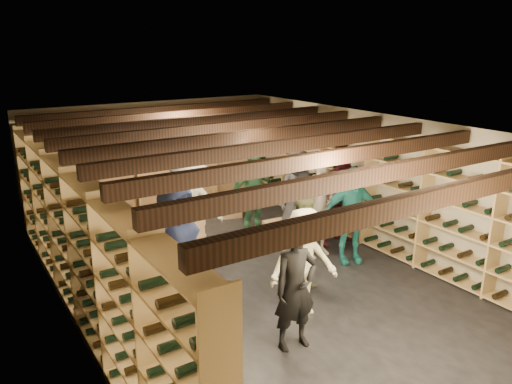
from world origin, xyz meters
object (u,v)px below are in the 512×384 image
at_px(person_4, 351,215).
at_px(person_5, 153,288).
at_px(crate_stack_right, 229,209).
at_px(person_9, 189,206).
at_px(person_8, 343,196).
at_px(person_6, 176,248).
at_px(person_10, 253,194).
at_px(person_3, 304,262).
at_px(person_1, 295,288).
at_px(person_2, 305,243).
at_px(person_0, 113,264).
at_px(crate_stack_left, 189,231).
at_px(person_7, 320,206).
at_px(crate_loose, 277,225).
at_px(person_12, 298,191).

height_order(person_4, person_5, person_4).
height_order(crate_stack_right, person_9, person_9).
relative_size(person_5, person_8, 0.83).
height_order(person_6, person_10, person_6).
distance_m(person_3, person_5, 2.02).
xyz_separation_m(person_1, person_2, (0.99, 1.07, -0.02)).
bearing_deg(person_5, person_10, 22.44).
xyz_separation_m(person_1, person_9, (0.16, 3.25, 0.10)).
bearing_deg(person_4, person_10, 136.93).
xyz_separation_m(person_0, person_2, (2.59, -0.87, 0.02)).
distance_m(crate_stack_left, crate_stack_right, 2.08).
bearing_deg(crate_stack_right, person_8, -66.71).
relative_size(person_6, person_7, 1.02).
bearing_deg(person_5, crate_loose, 18.65).
distance_m(crate_stack_right, person_7, 2.74).
bearing_deg(crate_stack_right, person_5, -130.74).
xyz_separation_m(person_7, person_9, (-1.85, 1.28, -0.02)).
bearing_deg(person_4, person_1, -124.69).
relative_size(crate_stack_left, person_2, 0.56).
xyz_separation_m(person_0, person_10, (3.07, 1.32, 0.14)).
bearing_deg(person_7, crate_stack_right, 87.11).
relative_size(person_9, person_10, 1.00).
relative_size(person_3, person_9, 0.85).
height_order(person_2, person_10, person_10).
distance_m(crate_loose, person_2, 2.70).
relative_size(crate_loose, person_0, 0.34).
relative_size(crate_stack_left, person_3, 0.56).
distance_m(person_1, person_10, 3.57).
xyz_separation_m(person_1, person_6, (-0.82, 1.60, 0.13)).
height_order(person_10, person_12, person_10).
bearing_deg(person_4, person_6, -159.91).
distance_m(crate_stack_left, person_12, 2.31).
relative_size(person_1, person_7, 0.87).
distance_m(person_2, person_8, 2.08).
distance_m(person_0, person_10, 3.34).
bearing_deg(person_0, person_7, -1.93).
bearing_deg(crate_stack_right, person_6, -130.13).
height_order(person_3, person_6, person_6).
height_order(person_4, person_12, person_4).
bearing_deg(person_6, crate_stack_right, 26.17).
distance_m(crate_stack_right, person_4, 3.22).
distance_m(crate_stack_right, person_2, 3.65).
bearing_deg(crate_stack_left, person_10, 0.00).
bearing_deg(person_7, person_9, 135.69).
xyz_separation_m(person_4, person_6, (-3.10, 0.11, 0.09)).
xyz_separation_m(person_0, person_6, (0.78, -0.33, 0.18)).
distance_m(person_0, person_2, 2.73).
xyz_separation_m(crate_stack_right, person_4, (0.58, -3.09, 0.66)).
bearing_deg(person_12, person_8, -63.27).
xyz_separation_m(person_0, person_12, (4.01, 1.18, 0.09)).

